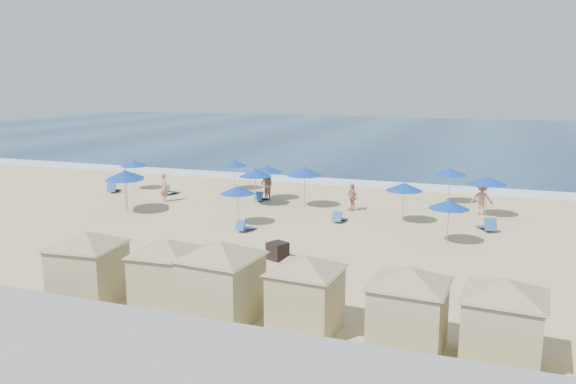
% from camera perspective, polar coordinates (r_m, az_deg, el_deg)
% --- Properties ---
extents(ground, '(160.00, 160.00, 0.00)m').
position_cam_1_polar(ground, '(27.36, -1.54, -4.50)').
color(ground, tan).
rests_on(ground, ground).
extents(ocean, '(160.00, 80.00, 0.06)m').
position_cam_1_polar(ocean, '(80.41, 13.15, 5.59)').
color(ocean, navy).
rests_on(ocean, ground).
extents(surf_line, '(160.00, 2.50, 0.08)m').
position_cam_1_polar(surf_line, '(41.80, 6.32, 0.96)').
color(surf_line, white).
rests_on(surf_line, ground).
extents(seawall, '(160.00, 6.10, 1.22)m').
position_cam_1_polar(seawall, '(16.15, -20.10, -14.16)').
color(seawall, gray).
rests_on(seawall, ground).
extents(trash_bin, '(0.96, 0.96, 0.73)m').
position_cam_1_polar(trash_bin, '(23.79, -1.07, -5.99)').
color(trash_bin, black).
rests_on(trash_bin, ground).
extents(cabana_0, '(4.36, 4.36, 2.75)m').
position_cam_1_polar(cabana_0, '(20.07, -19.69, -6.33)').
color(cabana_0, tan).
rests_on(cabana_0, ground).
extents(cabana_1, '(4.17, 4.17, 2.62)m').
position_cam_1_polar(cabana_1, '(18.89, -12.19, -7.23)').
color(cabana_1, tan).
rests_on(cabana_1, ground).
extents(cabana_2, '(4.53, 4.53, 2.86)m').
position_cam_1_polar(cabana_2, '(17.61, -6.82, -7.95)').
color(cabana_2, tan).
rests_on(cabana_2, ground).
extents(cabana_3, '(4.11, 4.11, 2.58)m').
position_cam_1_polar(cabana_3, '(16.92, 1.82, -9.25)').
color(cabana_3, tan).
rests_on(cabana_3, ground).
extents(cabana_4, '(4.24, 4.24, 2.67)m').
position_cam_1_polar(cabana_4, '(16.04, 12.18, -10.49)').
color(cabana_4, tan).
rests_on(cabana_4, ground).
extents(cabana_5, '(4.21, 4.21, 2.65)m').
position_cam_1_polar(cabana_5, '(15.92, 21.06, -11.22)').
color(cabana_5, tan).
rests_on(cabana_5, ground).
extents(umbrella_0, '(1.85, 1.85, 2.10)m').
position_cam_1_polar(umbrella_0, '(40.32, -15.37, 2.82)').
color(umbrella_0, '#A5A8AD').
rests_on(umbrella_0, ground).
extents(umbrella_1, '(2.16, 2.16, 2.45)m').
position_cam_1_polar(umbrella_1, '(33.73, -16.17, 1.75)').
color(umbrella_1, '#A5A8AD').
rests_on(umbrella_1, ground).
extents(umbrella_2, '(1.88, 1.88, 2.14)m').
position_cam_1_polar(umbrella_2, '(39.00, -5.45, 2.94)').
color(umbrella_2, '#A5A8AD').
rests_on(umbrella_2, ground).
extents(umbrella_3, '(2.19, 2.19, 2.49)m').
position_cam_1_polar(umbrella_3, '(32.93, -16.31, 1.57)').
color(umbrella_3, '#A5A8AD').
rests_on(umbrella_3, ground).
extents(umbrella_4, '(2.01, 2.01, 2.29)m').
position_cam_1_polar(umbrella_4, '(35.42, -2.14, 2.37)').
color(umbrella_4, '#A5A8AD').
rests_on(umbrella_4, ground).
extents(umbrella_5, '(2.03, 2.03, 2.31)m').
position_cam_1_polar(umbrella_5, '(33.76, -3.34, 1.95)').
color(umbrella_5, '#A5A8AD').
rests_on(umbrella_5, ground).
extents(umbrella_6, '(1.88, 1.88, 2.14)m').
position_cam_1_polar(umbrella_6, '(29.24, -5.13, 0.21)').
color(umbrella_6, '#A5A8AD').
rests_on(umbrella_6, ground).
extents(umbrella_7, '(2.18, 2.18, 2.48)m').
position_cam_1_polar(umbrella_7, '(33.23, 1.70, 2.08)').
color(umbrella_7, '#A5A8AD').
rests_on(umbrella_7, ground).
extents(umbrella_8, '(1.98, 1.98, 2.25)m').
position_cam_1_polar(umbrella_8, '(30.09, 11.72, 0.52)').
color(umbrella_8, '#A5A8AD').
rests_on(umbrella_8, ground).
extents(umbrella_9, '(1.99, 1.99, 2.26)m').
position_cam_1_polar(umbrella_9, '(35.78, 16.14, 1.99)').
color(umbrella_9, '#A5A8AD').
rests_on(umbrella_9, ground).
extents(umbrella_10, '(2.08, 2.08, 2.36)m').
position_cam_1_polar(umbrella_10, '(32.71, 19.62, 1.12)').
color(umbrella_10, '#A5A8AD').
rests_on(umbrella_10, ground).
extents(umbrella_11, '(1.89, 1.89, 2.15)m').
position_cam_1_polar(umbrella_11, '(26.68, 16.05, -1.22)').
color(umbrella_11, '#A5A8AD').
rests_on(umbrella_11, ground).
extents(beach_chair_0, '(0.92, 1.39, 0.70)m').
position_cam_1_polar(beach_chair_0, '(39.84, -17.33, 0.31)').
color(beach_chair_0, '#295496').
rests_on(beach_chair_0, ground).
extents(beach_chair_1, '(0.88, 1.37, 0.70)m').
position_cam_1_polar(beach_chair_1, '(38.14, -11.96, 0.11)').
color(beach_chair_1, '#295496').
rests_on(beach_chair_1, ground).
extents(beach_chair_2, '(0.55, 1.20, 0.66)m').
position_cam_1_polar(beach_chair_2, '(35.34, -2.79, -0.55)').
color(beach_chair_2, '#295496').
rests_on(beach_chair_2, ground).
extents(beach_chair_3, '(0.82, 1.27, 0.64)m').
position_cam_1_polar(beach_chair_3, '(28.25, -4.43, -3.56)').
color(beach_chair_3, '#295496').
rests_on(beach_chair_3, ground).
extents(beach_chair_4, '(0.66, 1.23, 0.64)m').
position_cam_1_polar(beach_chair_4, '(30.14, 5.20, -2.64)').
color(beach_chair_4, '#295496').
rests_on(beach_chair_4, ground).
extents(beach_chair_5, '(1.05, 1.48, 0.75)m').
position_cam_1_polar(beach_chair_5, '(29.95, 19.63, -3.27)').
color(beach_chair_5, '#295496').
rests_on(beach_chair_5, ground).
extents(beachgoer_0, '(0.78, 0.70, 1.80)m').
position_cam_1_polar(beachgoer_0, '(35.90, -12.44, 0.48)').
color(beachgoer_0, tan).
rests_on(beachgoer_0, ground).
extents(beachgoer_1, '(1.15, 1.06, 1.89)m').
position_cam_1_polar(beachgoer_1, '(35.49, -2.19, 0.69)').
color(beachgoer_1, tan).
rests_on(beachgoer_1, ground).
extents(beachgoer_2, '(0.94, 0.92, 1.59)m').
position_cam_1_polar(beachgoer_2, '(32.79, 6.53, -0.52)').
color(beachgoer_2, tan).
rests_on(beachgoer_2, ground).
extents(beachgoer_3, '(1.24, 0.79, 1.84)m').
position_cam_1_polar(beachgoer_3, '(33.33, 19.09, -0.65)').
color(beachgoer_3, tan).
rests_on(beachgoer_3, ground).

